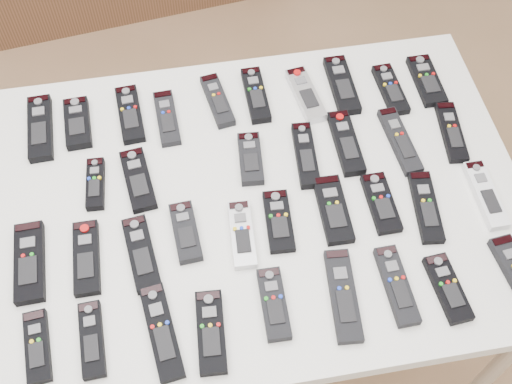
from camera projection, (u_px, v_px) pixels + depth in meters
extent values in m
plane|color=#8D6A48|center=(230.00, 346.00, 2.10)|extent=(4.00, 4.00, 0.00)
cube|color=white|center=(256.00, 201.00, 1.50)|extent=(1.25, 0.88, 0.04)
cylinder|color=beige|center=(493.00, 371.00, 1.68)|extent=(0.04, 0.04, 0.74)
cylinder|color=beige|center=(55.00, 193.00, 1.98)|extent=(0.04, 0.04, 0.74)
cylinder|color=beige|center=(407.00, 144.00, 2.09)|extent=(0.04, 0.04, 0.74)
cube|color=black|center=(40.00, 128.00, 1.58)|extent=(0.06, 0.20, 0.02)
cube|color=black|center=(78.00, 123.00, 1.59)|extent=(0.07, 0.15, 0.02)
cube|color=black|center=(130.00, 114.00, 1.61)|extent=(0.07, 0.18, 0.02)
cube|color=black|center=(167.00, 118.00, 1.60)|extent=(0.06, 0.17, 0.02)
cube|color=black|center=(217.00, 101.00, 1.63)|extent=(0.07, 0.17, 0.02)
cube|color=black|center=(256.00, 95.00, 1.64)|extent=(0.05, 0.18, 0.02)
cube|color=#B7B7BC|center=(306.00, 95.00, 1.64)|extent=(0.08, 0.18, 0.02)
cube|color=black|center=(342.00, 85.00, 1.66)|extent=(0.06, 0.19, 0.02)
cube|color=black|center=(390.00, 90.00, 1.66)|extent=(0.06, 0.17, 0.02)
cube|color=black|center=(427.00, 81.00, 1.67)|extent=(0.06, 0.17, 0.02)
cube|color=black|center=(95.00, 184.00, 1.49)|extent=(0.05, 0.14, 0.02)
cube|color=black|center=(138.00, 180.00, 1.50)|extent=(0.08, 0.18, 0.02)
cube|color=black|center=(251.00, 159.00, 1.53)|extent=(0.06, 0.15, 0.02)
cube|color=black|center=(306.00, 155.00, 1.54)|extent=(0.06, 0.19, 0.02)
cube|color=black|center=(346.00, 143.00, 1.56)|extent=(0.05, 0.19, 0.02)
cube|color=black|center=(400.00, 141.00, 1.56)|extent=(0.06, 0.20, 0.02)
cube|color=black|center=(451.00, 132.00, 1.58)|extent=(0.07, 0.18, 0.02)
cube|color=black|center=(30.00, 262.00, 1.38)|extent=(0.07, 0.19, 0.02)
cube|color=black|center=(87.00, 258.00, 1.39)|extent=(0.05, 0.18, 0.02)
cube|color=black|center=(141.00, 254.00, 1.39)|extent=(0.08, 0.19, 0.02)
cube|color=black|center=(186.00, 232.00, 1.42)|extent=(0.06, 0.15, 0.02)
cube|color=#B7B7BC|center=(242.00, 234.00, 1.42)|extent=(0.06, 0.17, 0.02)
cube|color=black|center=(279.00, 221.00, 1.44)|extent=(0.07, 0.16, 0.02)
cube|color=black|center=(333.00, 210.00, 1.45)|extent=(0.06, 0.17, 0.02)
cube|color=black|center=(381.00, 203.00, 1.47)|extent=(0.06, 0.16, 0.02)
cube|color=black|center=(426.00, 207.00, 1.46)|extent=(0.07, 0.19, 0.02)
cube|color=silver|center=(486.00, 195.00, 1.48)|extent=(0.05, 0.18, 0.02)
cube|color=black|center=(37.00, 347.00, 1.28)|extent=(0.06, 0.15, 0.02)
cube|color=black|center=(92.00, 340.00, 1.29)|extent=(0.05, 0.16, 0.02)
cube|color=black|center=(162.00, 332.00, 1.30)|extent=(0.08, 0.21, 0.02)
cube|color=black|center=(211.00, 332.00, 1.29)|extent=(0.07, 0.18, 0.02)
cube|color=black|center=(274.00, 304.00, 1.33)|extent=(0.05, 0.16, 0.02)
cube|color=black|center=(343.00, 295.00, 1.34)|extent=(0.07, 0.21, 0.02)
cube|color=black|center=(397.00, 285.00, 1.35)|extent=(0.05, 0.18, 0.02)
cube|color=black|center=(448.00, 288.00, 1.35)|extent=(0.06, 0.16, 0.02)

